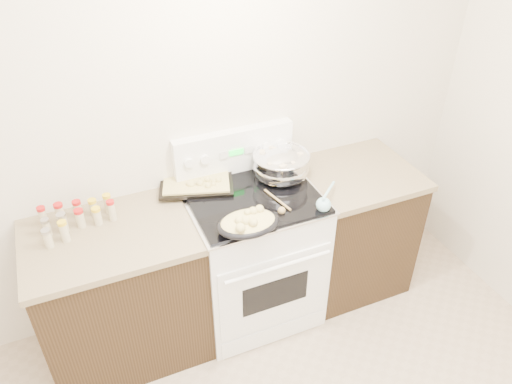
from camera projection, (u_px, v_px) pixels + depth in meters
room_shell at (339, 280)px, 1.30m from camera, size 4.10×3.60×2.75m
counter_left at (122, 293)px, 2.93m from camera, size 0.93×0.67×0.92m
counter_right at (350, 227)px, 3.43m from camera, size 0.73×0.67×0.92m
kitchen_range at (253, 253)px, 3.18m from camera, size 0.78×0.73×1.22m
mixing_bowl at (281, 165)px, 3.03m from camera, size 0.41×0.41×0.21m
roasting_pan at (248, 223)px, 2.63m from camera, size 0.35×0.26×0.12m
baking_sheet at (197, 182)px, 2.99m from camera, size 0.50×0.42×0.06m
wooden_spoon at (280, 207)px, 2.81m from camera, size 0.08×0.25×0.04m
blue_ladle at (324, 203)px, 2.79m from camera, size 0.22×0.23×0.11m
spice_jars at (75, 217)px, 2.69m from camera, size 0.39×0.24×0.13m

